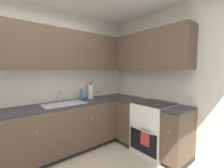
% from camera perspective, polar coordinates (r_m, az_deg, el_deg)
% --- Properties ---
extents(wall_back, '(4.16, 0.05, 2.58)m').
position_cam_1_polar(wall_back, '(2.94, -29.03, 0.81)').
color(wall_back, silver).
rests_on(wall_back, ground_plane).
extents(wall_right, '(0.05, 3.11, 2.58)m').
position_cam_1_polar(wall_right, '(2.92, 22.76, 1.03)').
color(wall_right, silver).
rests_on(wall_right, ground_plane).
extents(lower_cabinets_back, '(2.03, 0.62, 0.86)m').
position_cam_1_polar(lower_cabinets_back, '(2.93, -18.77, -16.09)').
color(lower_cabinets_back, brown).
rests_on(lower_cabinets_back, ground_plane).
extents(countertop_back, '(3.24, 0.60, 0.03)m').
position_cam_1_polar(countertop_back, '(2.80, -19.06, -7.59)').
color(countertop_back, '#2D2D33').
rests_on(countertop_back, lower_cabinets_back).
extents(lower_cabinets_right, '(0.62, 1.31, 0.86)m').
position_cam_1_polar(lower_cabinets_right, '(2.99, 13.87, -15.48)').
color(lower_cabinets_right, brown).
rests_on(lower_cabinets_right, ground_plane).
extents(countertop_right, '(0.60, 1.31, 0.03)m').
position_cam_1_polar(countertop_right, '(2.87, 14.02, -7.16)').
color(countertop_right, '#2D2D33').
rests_on(countertop_right, lower_cabinets_right).
extents(oven_range, '(0.68, 0.62, 1.05)m').
position_cam_1_polar(oven_range, '(2.94, 15.64, -15.42)').
color(oven_range, white).
rests_on(oven_range, ground_plane).
extents(upper_cabinets_back, '(2.92, 0.34, 0.71)m').
position_cam_1_polar(upper_cabinets_back, '(2.84, -23.75, 12.10)').
color(upper_cabinets_back, brown).
extents(upper_cabinets_right, '(0.32, 1.86, 0.71)m').
position_cam_1_polar(upper_cabinets_right, '(3.10, 11.79, 11.78)').
color(upper_cabinets_right, brown).
extents(sink, '(0.72, 0.40, 0.10)m').
position_cam_1_polar(sink, '(2.80, -17.45, -8.01)').
color(sink, '#B7B7BC').
rests_on(sink, countertop_back).
extents(faucet, '(0.07, 0.16, 0.20)m').
position_cam_1_polar(faucet, '(2.96, -18.96, -4.12)').
color(faucet, silver).
rests_on(faucet, countertop_back).
extents(soap_bottle, '(0.06, 0.06, 0.20)m').
position_cam_1_polar(soap_bottle, '(3.14, -11.53, -4.05)').
color(soap_bottle, '#3F72BF').
rests_on(soap_bottle, countertop_back).
extents(paper_towel_roll, '(0.11, 0.11, 0.35)m').
position_cam_1_polar(paper_towel_roll, '(3.22, -8.02, -2.78)').
color(paper_towel_roll, white).
rests_on(paper_towel_roll, countertop_back).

